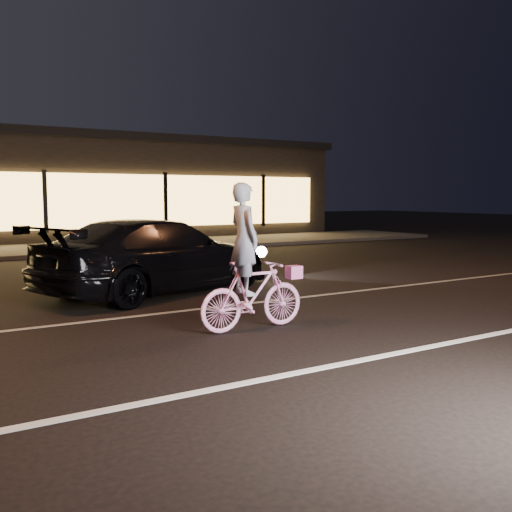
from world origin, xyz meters
TOP-DOWN VIEW (x-y plane):
  - ground at (0.00, 0.00)m, footprint 90.00×90.00m
  - lane_stripe_near at (0.00, -1.50)m, footprint 60.00×0.12m
  - lane_stripe_far at (0.00, 2.00)m, footprint 60.00×0.10m
  - sidewalk at (0.00, 13.00)m, footprint 30.00×4.00m
  - storefront at (0.00, 18.97)m, footprint 25.40×8.42m
  - cyclist at (-0.21, 0.37)m, footprint 1.57×0.54m
  - sedan at (-0.17, 3.80)m, footprint 5.13×3.42m

SIDE VIEW (x-z plane):
  - ground at x=0.00m, z-range 0.00..0.00m
  - lane_stripe_near at x=0.00m, z-range 0.00..0.01m
  - lane_stripe_far at x=0.00m, z-range 0.00..0.01m
  - sidewalk at x=0.00m, z-range 0.00..0.12m
  - sedan at x=-0.17m, z-range 0.00..1.38m
  - cyclist at x=-0.21m, z-range -0.29..1.69m
  - storefront at x=0.00m, z-range 0.05..4.25m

